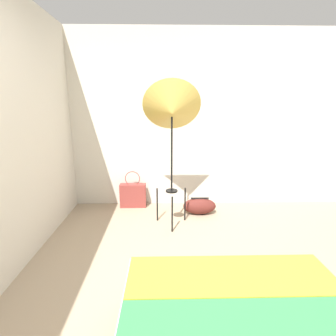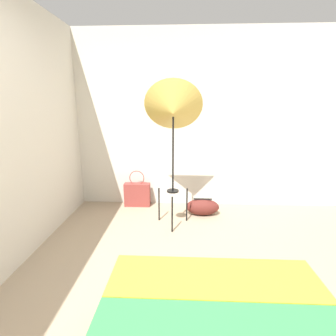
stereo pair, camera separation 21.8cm
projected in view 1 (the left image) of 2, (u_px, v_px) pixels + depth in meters
ground_plane at (207, 332)px, 1.83m from camera, size 14.00×14.00×0.00m
wall_back at (182, 121)px, 3.92m from camera, size 8.00×0.05×2.60m
wall_side_left at (15, 131)px, 2.45m from camera, size 0.05×8.00×2.60m
photo_umbrella at (172, 111)px, 3.12m from camera, size 0.71×0.53×1.83m
tote_bag at (133, 195)px, 4.01m from camera, size 0.39×0.13×0.56m
duffel_bag at (199, 206)px, 3.77m from camera, size 0.47×0.23×0.24m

